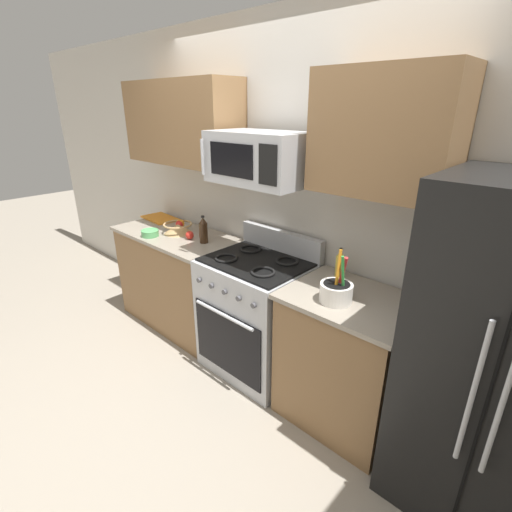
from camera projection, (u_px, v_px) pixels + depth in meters
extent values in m
plane|color=gray|center=(197.00, 405.00, 2.66)|extent=(16.00, 16.00, 0.00)
cube|color=beige|center=(290.00, 201.00, 2.85)|extent=(8.00, 0.10, 2.60)
cube|color=olive|center=(179.00, 280.00, 3.55)|extent=(1.19, 0.58, 0.88)
cube|color=gray|center=(175.00, 235.00, 3.38)|extent=(1.23, 0.62, 0.03)
cube|color=#B2B5BA|center=(256.00, 316.00, 2.91)|extent=(0.76, 0.62, 0.91)
cube|color=black|center=(227.00, 344.00, 2.73)|extent=(0.67, 0.01, 0.51)
cylinder|color=#B2B5BA|center=(223.00, 315.00, 2.62)|extent=(0.57, 0.02, 0.02)
cube|color=black|center=(256.00, 262.00, 2.74)|extent=(0.73, 0.56, 0.02)
cube|color=#B2B5BA|center=(281.00, 242.00, 2.90)|extent=(0.76, 0.06, 0.18)
torus|color=black|center=(226.00, 258.00, 2.76)|extent=(0.17, 0.17, 0.02)
torus|color=black|center=(263.00, 272.00, 2.53)|extent=(0.17, 0.17, 0.02)
torus|color=black|center=(251.00, 249.00, 2.93)|extent=(0.17, 0.17, 0.02)
torus|color=black|center=(287.00, 261.00, 2.70)|extent=(0.17, 0.17, 0.02)
cylinder|color=#4C4C51|center=(199.00, 280.00, 2.74)|extent=(0.04, 0.02, 0.04)
cylinder|color=#4C4C51|center=(211.00, 286.00, 2.65)|extent=(0.04, 0.02, 0.04)
cylinder|color=#4C4C51|center=(224.00, 292.00, 2.56)|extent=(0.04, 0.02, 0.04)
cylinder|color=#4C4C51|center=(238.00, 298.00, 2.48)|extent=(0.04, 0.02, 0.04)
cylinder|color=#4C4C51|center=(253.00, 305.00, 2.39)|extent=(0.04, 0.02, 0.04)
cube|color=olive|center=(345.00, 361.00, 2.42)|extent=(0.74, 0.58, 0.88)
cube|color=gray|center=(351.00, 299.00, 2.25)|extent=(0.78, 0.62, 0.03)
cube|color=black|center=(505.00, 365.00, 1.74)|extent=(0.81, 0.69, 1.72)
cube|color=black|center=(486.00, 406.00, 1.50)|extent=(0.01, 0.01, 1.64)
cylinder|color=#B2B5BA|center=(473.00, 395.00, 1.50)|extent=(0.02, 0.02, 0.69)
cylinder|color=#B2B5BA|center=(501.00, 407.00, 1.44)|extent=(0.02, 0.02, 0.69)
cube|color=#B2B5BA|center=(260.00, 158.00, 2.48)|extent=(0.70, 0.40, 0.34)
cube|color=black|center=(231.00, 160.00, 2.38)|extent=(0.38, 0.01, 0.21)
cube|color=black|center=(268.00, 165.00, 2.18)|extent=(0.14, 0.01, 0.24)
cylinder|color=#B2B5BA|center=(202.00, 157.00, 2.52)|extent=(0.02, 0.02, 0.24)
cube|color=olive|center=(181.00, 123.00, 3.14)|extent=(1.22, 0.34, 0.67)
cube|color=olive|center=(384.00, 133.00, 2.00)|extent=(0.77, 0.34, 0.67)
cylinder|color=white|center=(336.00, 293.00, 2.18)|extent=(0.19, 0.19, 0.11)
cylinder|color=black|center=(336.00, 291.00, 2.17)|extent=(0.16, 0.16, 0.10)
cylinder|color=orange|center=(338.00, 275.00, 2.13)|extent=(0.03, 0.06, 0.30)
cylinder|color=green|center=(343.00, 278.00, 2.11)|extent=(0.02, 0.06, 0.28)
cylinder|color=red|center=(342.00, 277.00, 2.15)|extent=(0.07, 0.05, 0.27)
cone|color=tan|center=(178.00, 229.00, 3.36)|extent=(0.25, 0.25, 0.08)
torus|color=tan|center=(178.00, 224.00, 3.34)|extent=(0.26, 0.26, 0.02)
sphere|color=red|center=(180.00, 224.00, 3.38)|extent=(0.07, 0.07, 0.07)
sphere|color=orange|center=(180.00, 223.00, 3.39)|extent=(0.08, 0.08, 0.08)
sphere|color=red|center=(190.00, 235.00, 3.20)|extent=(0.07, 0.07, 0.07)
cube|color=orange|center=(160.00, 218.00, 3.78)|extent=(0.40, 0.26, 0.02)
cylinder|color=#382314|center=(204.00, 233.00, 3.11)|extent=(0.07, 0.07, 0.17)
cone|color=#382314|center=(203.00, 220.00, 3.07)|extent=(0.06, 0.06, 0.05)
cylinder|color=black|center=(203.00, 217.00, 3.05)|extent=(0.03, 0.03, 0.01)
cylinder|color=gold|center=(339.00, 267.00, 2.47)|extent=(0.05, 0.05, 0.15)
cone|color=gold|center=(341.00, 253.00, 2.44)|extent=(0.05, 0.05, 0.04)
cylinder|color=black|center=(341.00, 249.00, 2.43)|extent=(0.02, 0.02, 0.01)
cylinder|color=#59AD66|center=(150.00, 233.00, 3.28)|extent=(0.15, 0.15, 0.05)
torus|color=#59AD66|center=(150.00, 230.00, 3.27)|extent=(0.15, 0.15, 0.01)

